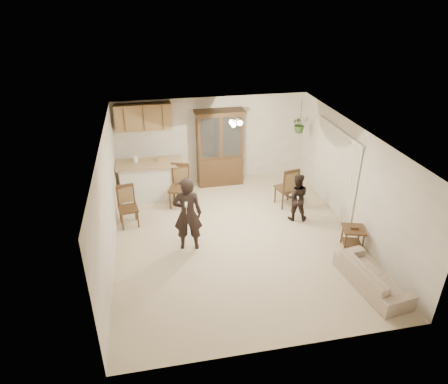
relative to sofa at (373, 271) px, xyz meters
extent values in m
plane|color=beige|center=(-2.21, 2.15, -0.37)|extent=(6.50, 6.50, 0.00)
cube|color=white|center=(-2.21, 2.15, 2.13)|extent=(5.50, 6.50, 0.02)
cube|color=white|center=(-2.21, 5.40, 0.88)|extent=(5.50, 0.02, 2.50)
cube|color=white|center=(-2.21, -1.10, 0.88)|extent=(5.50, 0.02, 2.50)
cube|color=white|center=(-4.96, 2.15, 0.88)|extent=(0.02, 6.50, 2.50)
cube|color=white|center=(0.54, 2.15, 0.88)|extent=(0.02, 6.50, 2.50)
cube|color=silver|center=(-4.06, 4.50, 0.13)|extent=(1.60, 0.55, 1.00)
cube|color=tan|center=(-4.06, 4.50, 0.68)|extent=(1.75, 0.70, 0.08)
cube|color=olive|center=(-4.11, 5.22, 1.73)|extent=(1.50, 0.34, 0.70)
imported|color=#294F1F|center=(0.09, 4.55, 1.48)|extent=(0.43, 0.37, 0.48)
cylinder|color=#29241E|center=(0.09, 4.55, 1.81)|extent=(0.01, 0.01, 0.65)
imported|color=beige|center=(0.00, 0.00, 0.00)|extent=(0.98, 1.96, 0.73)
imported|color=black|center=(-3.34, 1.99, 0.53)|extent=(0.71, 0.52, 1.80)
imported|color=black|center=(-0.59, 2.70, 0.31)|extent=(0.77, 0.66, 1.35)
cube|color=#3A2615|center=(-2.05, 5.09, 0.06)|extent=(1.29, 0.53, 0.86)
cube|color=#3A2615|center=(-2.05, 5.09, 1.13)|extent=(1.29, 0.47, 1.28)
cube|color=#ADB7BD|center=(-2.05, 5.09, 1.13)|extent=(1.11, 0.04, 1.12)
cube|color=#3A2615|center=(-2.05, 5.09, 1.80)|extent=(1.40, 0.55, 0.06)
cube|color=#3A2615|center=(0.22, 1.26, 0.13)|extent=(0.58, 0.58, 0.04)
cube|color=#3A2615|center=(0.22, 1.26, -0.23)|extent=(0.48, 0.48, 0.03)
cube|color=#3A2615|center=(0.22, 1.26, 0.18)|extent=(0.19, 0.15, 0.06)
cube|color=#3A2615|center=(-4.66, 3.21, 0.08)|extent=(0.52, 0.52, 0.05)
cube|color=olive|center=(-4.66, 3.21, 0.36)|extent=(0.33, 0.09, 0.39)
cube|color=#3A2615|center=(-4.66, 3.21, 0.61)|extent=(0.41, 0.11, 0.08)
cube|color=#3A2615|center=(-3.35, 3.93, 0.14)|extent=(0.64, 0.64, 0.06)
cube|color=olive|center=(-3.35, 3.93, 0.45)|extent=(0.37, 0.16, 0.44)
cube|color=#3A2615|center=(-3.35, 3.93, 0.74)|extent=(0.45, 0.19, 0.09)
cube|color=#3A2615|center=(-0.58, 3.43, 0.13)|extent=(0.58, 0.58, 0.05)
cube|color=olive|center=(-0.58, 3.43, 0.43)|extent=(0.37, 0.11, 0.43)
cube|color=#3A2615|center=(-0.58, 3.43, 0.70)|extent=(0.45, 0.13, 0.09)
cube|color=silver|center=(-3.39, 1.59, 0.96)|extent=(0.07, 0.15, 0.05)
cube|color=silver|center=(-0.66, 2.42, 0.39)|extent=(0.06, 0.11, 0.03)
camera|label=1|loc=(-3.99, -5.41, 4.90)|focal=32.00mm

